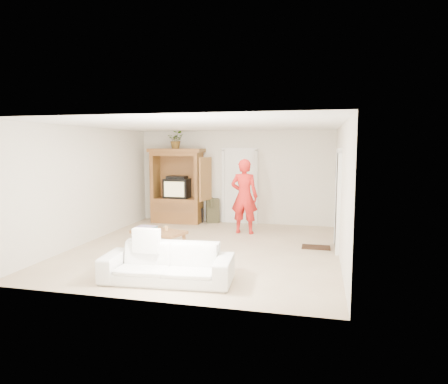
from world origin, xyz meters
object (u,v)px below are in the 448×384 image
object	(u,v)px
man	(244,196)
coffee_table	(159,233)
armoire	(178,191)
sofa	(167,263)

from	to	relation	value
man	coffee_table	xyz separation A→B (m)	(-1.44, -2.00, -0.58)
armoire	man	bearing A→B (deg)	-25.66
sofa	coffee_table	xyz separation A→B (m)	(-0.91, 1.82, 0.05)
armoire	sofa	world-z (taller)	armoire
man	sofa	world-z (taller)	man
armoire	coffee_table	world-z (taller)	armoire
sofa	coffee_table	distance (m)	2.04
armoire	sofa	bearing A→B (deg)	-71.97
man	sofa	size ratio (longest dim) A/B	0.90
armoire	man	distance (m)	2.34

